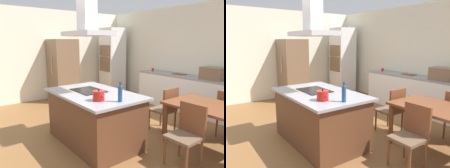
% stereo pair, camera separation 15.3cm
% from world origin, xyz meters
% --- Properties ---
extents(ground, '(16.00, 16.00, 0.00)m').
position_xyz_m(ground, '(0.00, 1.50, 0.00)').
color(ground, brown).
extents(wall_back, '(7.20, 0.10, 2.70)m').
position_xyz_m(wall_back, '(0.00, 3.25, 1.35)').
color(wall_back, silver).
rests_on(wall_back, ground).
extents(wall_left, '(0.10, 8.80, 2.70)m').
position_xyz_m(wall_left, '(-3.45, 1.00, 1.35)').
color(wall_left, silver).
rests_on(wall_left, ground).
extents(kitchen_island, '(1.75, 1.08, 0.90)m').
position_xyz_m(kitchen_island, '(0.00, 0.00, 0.45)').
color(kitchen_island, '#59331E').
rests_on(kitchen_island, ground).
extents(cooktop, '(0.60, 0.44, 0.01)m').
position_xyz_m(cooktop, '(-0.17, 0.00, 0.91)').
color(cooktop, black).
rests_on(cooktop, kitchen_island).
extents(tea_kettle, '(0.23, 0.18, 0.17)m').
position_xyz_m(tea_kettle, '(0.47, -0.22, 0.97)').
color(tea_kettle, '#B21E19').
rests_on(tea_kettle, kitchen_island).
extents(olive_oil_bottle, '(0.07, 0.07, 0.29)m').
position_xyz_m(olive_oil_bottle, '(0.71, -0.01, 1.02)').
color(olive_oil_bottle, navy).
rests_on(olive_oil_bottle, kitchen_island).
extents(back_counter, '(2.79, 0.62, 0.90)m').
position_xyz_m(back_counter, '(-0.09, 2.88, 0.45)').
color(back_counter, white).
rests_on(back_counter, ground).
extents(countertop_microwave, '(0.50, 0.38, 0.28)m').
position_xyz_m(countertop_microwave, '(0.57, 2.88, 1.04)').
color(countertop_microwave, brown).
rests_on(countertop_microwave, back_counter).
extents(coffee_mug_red, '(0.08, 0.08, 0.09)m').
position_xyz_m(coffee_mug_red, '(-1.22, 2.85, 0.95)').
color(coffee_mug_red, red).
rests_on(coffee_mug_red, back_counter).
extents(cutting_board, '(0.34, 0.24, 0.02)m').
position_xyz_m(cutting_board, '(-0.37, 2.93, 0.91)').
color(cutting_board, brown).
rests_on(cutting_board, back_counter).
extents(wall_oven_stack, '(0.70, 0.66, 2.20)m').
position_xyz_m(wall_oven_stack, '(-2.90, 2.65, 1.10)').
color(wall_oven_stack, white).
rests_on(wall_oven_stack, ground).
extents(refrigerator, '(0.80, 0.73, 1.82)m').
position_xyz_m(refrigerator, '(-2.98, 0.84, 0.91)').
color(refrigerator, brown).
rests_on(refrigerator, ground).
extents(dining_table, '(1.40, 0.90, 0.75)m').
position_xyz_m(dining_table, '(1.41, 1.34, 0.67)').
color(dining_table, brown).
rests_on(dining_table, ground).
extents(chair_at_left_end, '(0.42, 0.42, 0.89)m').
position_xyz_m(chair_at_left_end, '(0.49, 1.34, 0.51)').
color(chair_at_left_end, brown).
rests_on(chair_at_left_end, ground).
extents(chair_facing_island, '(0.42, 0.42, 0.89)m').
position_xyz_m(chair_facing_island, '(1.41, 0.68, 0.51)').
color(chair_facing_island, brown).
rests_on(chair_facing_island, ground).
extents(range_hood, '(0.90, 0.55, 0.78)m').
position_xyz_m(range_hood, '(-0.17, 0.00, 2.10)').
color(range_hood, '#ADADB2').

